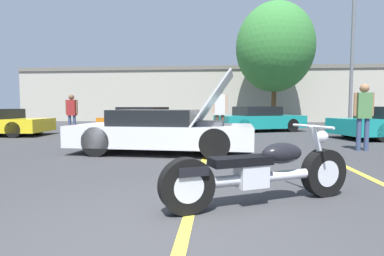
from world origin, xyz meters
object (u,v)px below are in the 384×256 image
(spectator_near_motorcycle, at_px, (220,109))
(spectator_midground, at_px, (364,111))
(motorcycle, at_px, (261,172))
(spectator_by_show_car, at_px, (72,111))
(light_pole, at_px, (354,41))
(tree_background, at_px, (275,47))
(parked_car_mid_left_row, at_px, (146,120))
(show_car_hood_open, at_px, (164,131))
(parked_car_mid_right_row, at_px, (259,120))

(spectator_near_motorcycle, xyz_separation_m, spectator_midground, (3.81, -2.02, -0.04))
(motorcycle, xyz_separation_m, spectator_by_show_car, (-6.56, 8.27, 0.62))
(light_pole, relative_size, motorcycle, 3.77)
(tree_background, bearing_deg, light_pole, -39.06)
(tree_background, distance_m, spectator_near_motorcycle, 11.59)
(parked_car_mid_left_row, bearing_deg, tree_background, 58.91)
(show_car_hood_open, xyz_separation_m, spectator_midground, (5.27, 0.76, 0.51))
(tree_background, bearing_deg, spectator_near_motorcycle, -109.70)
(spectator_midground, bearing_deg, light_pole, 68.66)
(light_pole, height_order, motorcycle, light_pole)
(motorcycle, xyz_separation_m, parked_car_mid_left_row, (-3.84, 9.83, 0.17))
(show_car_hood_open, height_order, spectator_by_show_car, show_car_hood_open)
(spectator_by_show_car, distance_m, spectator_midground, 10.51)
(tree_background, xyz_separation_m, parked_car_mid_left_row, (-7.03, -7.18, -4.56))
(light_pole, height_order, parked_car_mid_right_row, light_pole)
(motorcycle, bearing_deg, spectator_midground, 29.24)
(light_pole, distance_m, tree_background, 4.84)
(light_pole, distance_m, parked_car_mid_left_row, 12.32)
(light_pole, distance_m, spectator_by_show_car, 15.15)
(tree_background, distance_m, parked_car_mid_right_row, 7.73)
(parked_car_mid_left_row, relative_size, spectator_near_motorcycle, 2.38)
(spectator_near_motorcycle, bearing_deg, show_car_hood_open, -117.53)
(show_car_hood_open, xyz_separation_m, parked_car_mid_right_row, (3.36, 7.04, 0.01))
(light_pole, relative_size, parked_car_mid_right_row, 2.00)
(spectator_near_motorcycle, relative_size, spectator_by_show_car, 1.10)
(tree_background, height_order, spectator_near_motorcycle, tree_background)
(parked_car_mid_right_row, relative_size, parked_car_mid_left_row, 1.01)
(parked_car_mid_right_row, bearing_deg, parked_car_mid_left_row, 170.24)
(parked_car_mid_right_row, xyz_separation_m, spectator_midground, (1.91, -6.27, 0.50))
(parked_car_mid_left_row, xyz_separation_m, spectator_near_motorcycle, (3.37, -3.06, 0.56))
(parked_car_mid_left_row, height_order, spectator_near_motorcycle, spectator_near_motorcycle)
(spectator_by_show_car, relative_size, spectator_midground, 0.94)
(motorcycle, relative_size, parked_car_mid_left_row, 0.54)
(spectator_by_show_car, height_order, spectator_midground, spectator_midground)
(parked_car_mid_left_row, bearing_deg, motorcycle, -55.37)
(spectator_midground, bearing_deg, tree_background, 90.68)
(parked_car_mid_right_row, height_order, spectator_by_show_car, spectator_by_show_car)
(tree_background, distance_m, spectator_by_show_car, 13.73)
(light_pole, height_order, spectator_near_motorcycle, light_pole)
(motorcycle, distance_m, spectator_midground, 5.85)
(spectator_near_motorcycle, bearing_deg, light_pole, 44.15)
(light_pole, xyz_separation_m, show_car_hood_open, (-8.87, -9.99, -4.27))
(tree_background, xyz_separation_m, spectator_near_motorcycle, (-3.67, -10.24, -4.01))
(parked_car_mid_right_row, bearing_deg, tree_background, 51.12)
(tree_background, distance_m, show_car_hood_open, 14.72)
(show_car_hood_open, bearing_deg, motorcycle, -60.49)
(light_pole, bearing_deg, show_car_hood_open, -131.61)
(light_pole, distance_m, show_car_hood_open, 14.02)
(show_car_hood_open, height_order, parked_car_mid_right_row, show_car_hood_open)
(motorcycle, bearing_deg, show_car_hood_open, 90.13)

